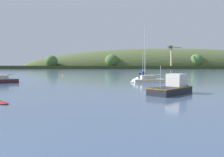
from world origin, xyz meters
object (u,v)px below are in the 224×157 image
at_px(dockside_crane, 172,57).
at_px(mooring_buoy_foreground, 63,76).
at_px(sailboat_near_mooring, 145,81).
at_px(sailboat_far_left, 143,74).
at_px(fishing_boat_moored, 174,89).

height_order(dockside_crane, mooring_buoy_foreground, dockside_crane).
height_order(dockside_crane, sailboat_near_mooring, dockside_crane).
distance_m(sailboat_far_left, fishing_boat_moored, 59.78).
bearing_deg(sailboat_near_mooring, mooring_buoy_foreground, -62.66).
xyz_separation_m(sailboat_far_left, fishing_boat_moored, (-1.17, -59.77, 0.31)).
bearing_deg(fishing_boat_moored, dockside_crane, 28.81).
distance_m(sailboat_far_left, mooring_buoy_foreground, 30.31).
relative_size(sailboat_near_mooring, sailboat_far_left, 1.20).
bearing_deg(sailboat_far_left, mooring_buoy_foreground, -57.56).
xyz_separation_m(fishing_boat_moored, mooring_buoy_foreground, (-26.05, 46.45, -0.50)).
xyz_separation_m(sailboat_near_mooring, sailboat_far_left, (2.96, 42.37, -0.07)).
relative_size(sailboat_far_left, fishing_boat_moored, 1.45).
distance_m(dockside_crane, mooring_buoy_foreground, 174.05).
height_order(sailboat_near_mooring, mooring_buoy_foreground, sailboat_near_mooring).
bearing_deg(sailboat_near_mooring, dockside_crane, -115.58).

